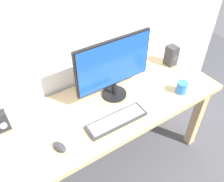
{
  "coord_description": "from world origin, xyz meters",
  "views": [
    {
      "loc": [
        -0.67,
        -1.06,
        2.01
      ],
      "look_at": [
        0.03,
        0.0,
        0.89
      ],
      "focal_mm": 37.69,
      "sensor_mm": 36.0,
      "label": 1
    }
  ],
  "objects": [
    {
      "name": "ground_plane",
      "position": [
        0.0,
        0.0,
        0.0
      ],
      "size": [
        6.0,
        6.0,
        0.0
      ],
      "primitive_type": "plane",
      "color": "#4C4C51"
    },
    {
      "name": "monitor",
      "position": [
        0.1,
        0.08,
        1.04
      ],
      "size": [
        0.6,
        0.19,
        0.48
      ],
      "color": "black",
      "rests_on": "desk"
    },
    {
      "name": "mouse",
      "position": [
        -0.47,
        -0.16,
        0.79
      ],
      "size": [
        0.08,
        0.12,
        0.03
      ],
      "primitive_type": "ellipsoid",
      "rotation": [
        0.0,
        0.0,
        0.29
      ],
      "color": "#333338",
      "rests_on": "desk"
    },
    {
      "name": "speaker_right",
      "position": [
        0.75,
        0.14,
        0.86
      ],
      "size": [
        0.08,
        0.1,
        0.18
      ],
      "color": "#333338",
      "rests_on": "desk"
    },
    {
      "name": "coffee_mug",
      "position": [
        0.55,
        -0.2,
        0.82
      ],
      "size": [
        0.08,
        0.08,
        0.1
      ],
      "primitive_type": "cylinder",
      "color": "#337FD8",
      "rests_on": "desk"
    },
    {
      "name": "keyboard_primary",
      "position": [
        -0.05,
        -0.17,
        0.79
      ],
      "size": [
        0.44,
        0.14,
        0.03
      ],
      "color": "#333338",
      "rests_on": "desk"
    },
    {
      "name": "audio_controller",
      "position": [
        -0.71,
        0.19,
        0.85
      ],
      "size": [
        0.08,
        0.08,
        0.15
      ],
      "color": "#232328",
      "rests_on": "desk"
    },
    {
      "name": "desk",
      "position": [
        0.0,
        0.0,
        0.66
      ],
      "size": [
        1.8,
        0.67,
        0.77
      ],
      "color": "tan",
      "rests_on": "ground_plane"
    }
  ]
}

